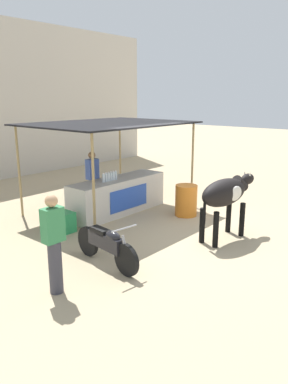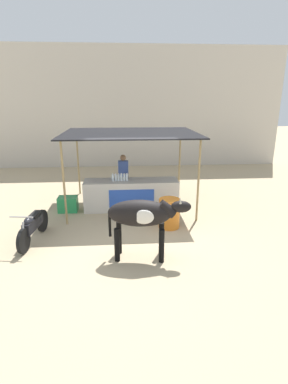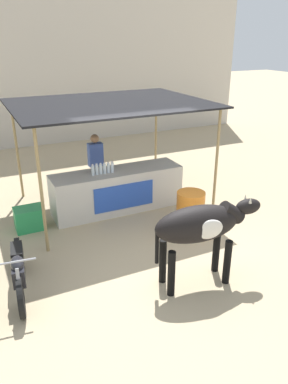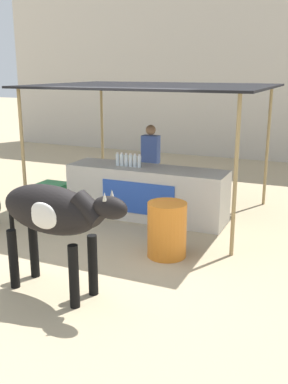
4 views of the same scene
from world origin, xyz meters
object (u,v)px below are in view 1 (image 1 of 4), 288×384
Objects in this scene: passerby_on_street at (54,243)px; cooler_box at (61,223)px; water_barrel at (186,200)px; cow at (226,194)px; stall_counter at (118,196)px; vendor_behind_counter at (93,180)px; motorcycle_parked at (107,244)px.

cooler_box is at bearing 51.31° from passerby_on_street.
passerby_on_street reaches higher than water_barrel.
cow reaches higher than water_barrel.
stall_counter is at bearing 122.88° from water_barrel.
vendor_behind_counter is 0.92× the size of motorcycle_parked.
passerby_on_street is (-3.53, -3.03, 0.00)m from vendor_behind_counter.
passerby_on_street is (-3.92, 0.89, -0.18)m from cow.
water_barrel is (1.24, -2.31, -0.43)m from vendor_behind_counter.
cooler_box is (-2.03, -0.10, -0.24)m from stall_counter.
vendor_behind_counter is 0.89× the size of cow.
water_barrel is 0.45× the size of cow.
cow is (-0.85, -1.62, 0.62)m from water_barrel.
stall_counter is at bearing -72.39° from vendor_behind_counter.
water_barrel is 0.50× the size of passerby_on_street.
cow is 1.12× the size of passerby_on_street.
motorcycle_parked is at bearing 159.61° from cow.
motorcycle_parked is at bearing -139.41° from stall_counter.
vendor_behind_counter is at bearing 95.68° from cow.
cow reaches higher than motorcycle_parked.
cow reaches higher than cooler_box.
passerby_on_street is at bearing 167.15° from cow.
passerby_on_street is at bearing -175.21° from motorcycle_parked.
vendor_behind_counter and passerby_on_street have the same top height.
water_barrel reaches higher than cooler_box.
passerby_on_street is at bearing -139.39° from vendor_behind_counter.
cow is 1.03× the size of motorcycle_parked.
motorcycle_parked is 1.09× the size of passerby_on_street.
vendor_behind_counter reaches higher than cooler_box.
stall_counter reaches higher than water_barrel.
cow is (0.15, -3.17, 0.55)m from stall_counter.
water_barrel is 0.46× the size of motorcycle_parked.
passerby_on_street reaches higher than cooler_box.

